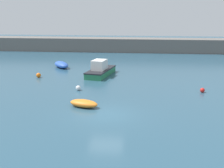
{
  "coord_description": "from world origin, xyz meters",
  "views": [
    {
      "loc": [
        2.57,
        -21.38,
        7.77
      ],
      "look_at": [
        -0.22,
        6.59,
        0.62
      ],
      "focal_mm": 50.0,
      "sensor_mm": 36.0,
      "label": 1
    }
  ],
  "objects_px": {
    "mooring_buoy_orange": "(39,75)",
    "rowboat_blue_near": "(61,65)",
    "fishing_dinghy_green": "(84,103)",
    "mooring_buoy_red": "(202,90)",
    "motorboat_with_cabin": "(100,70)",
    "mooring_buoy_white": "(78,88)"
  },
  "relations": [
    {
      "from": "motorboat_with_cabin",
      "to": "mooring_buoy_red",
      "type": "height_order",
      "value": "motorboat_with_cabin"
    },
    {
      "from": "mooring_buoy_orange",
      "to": "rowboat_blue_near",
      "type": "bearing_deg",
      "value": 79.19
    },
    {
      "from": "rowboat_blue_near",
      "to": "mooring_buoy_orange",
      "type": "height_order",
      "value": "rowboat_blue_near"
    },
    {
      "from": "fishing_dinghy_green",
      "to": "mooring_buoy_orange",
      "type": "distance_m",
      "value": 11.79
    },
    {
      "from": "fishing_dinghy_green",
      "to": "mooring_buoy_red",
      "type": "bearing_deg",
      "value": 45.75
    },
    {
      "from": "rowboat_blue_near",
      "to": "motorboat_with_cabin",
      "type": "height_order",
      "value": "motorboat_with_cabin"
    },
    {
      "from": "fishing_dinghy_green",
      "to": "mooring_buoy_orange",
      "type": "relative_size",
      "value": 4.99
    },
    {
      "from": "mooring_buoy_orange",
      "to": "mooring_buoy_white",
      "type": "height_order",
      "value": "mooring_buoy_orange"
    },
    {
      "from": "fishing_dinghy_green",
      "to": "mooring_buoy_red",
      "type": "height_order",
      "value": "fishing_dinghy_green"
    },
    {
      "from": "mooring_buoy_white",
      "to": "rowboat_blue_near",
      "type": "bearing_deg",
      "value": 112.6
    },
    {
      "from": "rowboat_blue_near",
      "to": "motorboat_with_cabin",
      "type": "distance_m",
      "value": 6.88
    },
    {
      "from": "fishing_dinghy_green",
      "to": "mooring_buoy_orange",
      "type": "xyz_separation_m",
      "value": [
        -6.87,
        9.58,
        -0.04
      ]
    },
    {
      "from": "rowboat_blue_near",
      "to": "fishing_dinghy_green",
      "type": "distance_m",
      "value": 16.32
    },
    {
      "from": "motorboat_with_cabin",
      "to": "mooring_buoy_white",
      "type": "relative_size",
      "value": 12.48
    },
    {
      "from": "mooring_buoy_red",
      "to": "mooring_buoy_orange",
      "type": "xyz_separation_m",
      "value": [
        -16.87,
        4.39,
        0.04
      ]
    },
    {
      "from": "mooring_buoy_red",
      "to": "mooring_buoy_white",
      "type": "xyz_separation_m",
      "value": [
        -11.43,
        -0.38,
        0.01
      ]
    },
    {
      "from": "fishing_dinghy_green",
      "to": "mooring_buoy_white",
      "type": "bearing_deg",
      "value": 124.93
    },
    {
      "from": "motorboat_with_cabin",
      "to": "mooring_buoy_red",
      "type": "relative_size",
      "value": 13.33
    },
    {
      "from": "mooring_buoy_orange",
      "to": "mooring_buoy_red",
      "type": "bearing_deg",
      "value": -14.57
    },
    {
      "from": "rowboat_blue_near",
      "to": "mooring_buoy_red",
      "type": "distance_m",
      "value": 18.72
    },
    {
      "from": "rowboat_blue_near",
      "to": "mooring_buoy_orange",
      "type": "distance_m",
      "value": 5.79
    },
    {
      "from": "fishing_dinghy_green",
      "to": "motorboat_with_cabin",
      "type": "distance_m",
      "value": 11.21
    }
  ]
}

